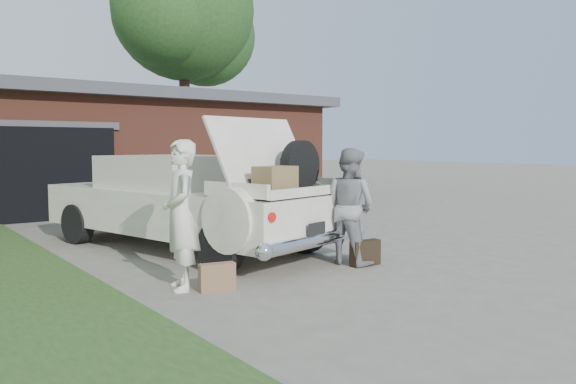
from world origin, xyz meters
TOP-DOWN VIEW (x-y plane):
  - ground at (0.00, 0.00)m, footprint 90.00×90.00m
  - house at (0.98, 11.47)m, footprint 12.80×7.80m
  - tree_right at (6.17, 15.88)m, footprint 6.80×5.92m
  - sedan at (-0.49, 2.81)m, footprint 3.41×5.96m
  - woman_left at (-1.82, 0.37)m, footprint 0.62×0.77m
  - woman_right at (0.87, 0.23)m, footprint 0.83×0.97m
  - suitcase_left at (-1.52, 0.03)m, footprint 0.46×0.23m
  - suitcase_right at (0.96, -0.03)m, footprint 0.50×0.18m

SIDE VIEW (x-z plane):
  - ground at x=0.00m, z-range 0.00..0.00m
  - suitcase_left at x=-1.52m, z-range 0.00..0.34m
  - suitcase_right at x=0.96m, z-range 0.00..0.38m
  - sedan at x=-0.49m, z-range -0.27..1.92m
  - woman_right at x=0.87m, z-range 0.00..1.73m
  - woman_left at x=-1.82m, z-range 0.00..1.85m
  - house at x=0.98m, z-range 0.02..3.32m
  - tree_right at x=6.17m, z-range 1.92..12.32m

